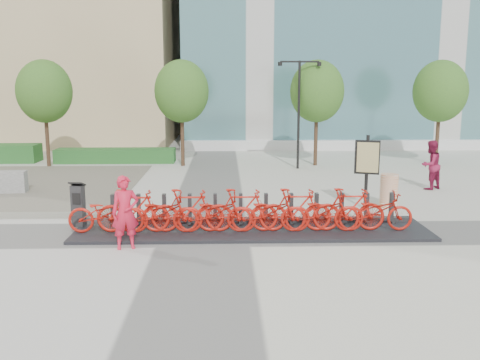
{
  "coord_description": "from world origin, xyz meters",
  "views": [
    {
      "loc": [
        0.57,
        -13.9,
        4.03
      ],
      "look_at": [
        1.0,
        1.5,
        1.2
      ],
      "focal_mm": 40.0,
      "sensor_mm": 36.0,
      "label": 1
    }
  ],
  "objects_px": {
    "bike_0": "(106,213)",
    "map_sign": "(367,160)",
    "pedestrian": "(431,165)",
    "kiosk": "(78,205)",
    "worker_red": "(125,213)",
    "construction_barrel": "(389,191)"
  },
  "relations": [
    {
      "from": "map_sign",
      "to": "pedestrian",
      "type": "bearing_deg",
      "value": 61.97
    },
    {
      "from": "pedestrian",
      "to": "map_sign",
      "type": "height_order",
      "value": "map_sign"
    },
    {
      "from": "construction_barrel",
      "to": "kiosk",
      "type": "bearing_deg",
      "value": -166.25
    },
    {
      "from": "bike_0",
      "to": "construction_barrel",
      "type": "distance_m",
      "value": 8.99
    },
    {
      "from": "pedestrian",
      "to": "kiosk",
      "type": "bearing_deg",
      "value": -8.1
    },
    {
      "from": "worker_red",
      "to": "map_sign",
      "type": "xyz_separation_m",
      "value": [
        6.95,
        3.98,
        0.67
      ]
    },
    {
      "from": "construction_barrel",
      "to": "map_sign",
      "type": "relative_size",
      "value": 0.46
    },
    {
      "from": "construction_barrel",
      "to": "map_sign",
      "type": "height_order",
      "value": "map_sign"
    },
    {
      "from": "kiosk",
      "to": "map_sign",
      "type": "bearing_deg",
      "value": 22.2
    },
    {
      "from": "kiosk",
      "to": "map_sign",
      "type": "relative_size",
      "value": 0.53
    },
    {
      "from": "kiosk",
      "to": "construction_barrel",
      "type": "relative_size",
      "value": 1.15
    },
    {
      "from": "bike_0",
      "to": "map_sign",
      "type": "bearing_deg",
      "value": -69.78
    },
    {
      "from": "worker_red",
      "to": "pedestrian",
      "type": "xyz_separation_m",
      "value": [
        10.23,
        7.1,
        0.03
      ]
    },
    {
      "from": "construction_barrel",
      "to": "map_sign",
      "type": "xyz_separation_m",
      "value": [
        -0.8,
        -0.15,
        1.03
      ]
    },
    {
      "from": "bike_0",
      "to": "worker_red",
      "type": "relative_size",
      "value": 1.11
    },
    {
      "from": "bike_0",
      "to": "worker_red",
      "type": "xyz_separation_m",
      "value": [
        0.73,
        -1.15,
        0.3
      ]
    },
    {
      "from": "bike_0",
      "to": "pedestrian",
      "type": "height_order",
      "value": "pedestrian"
    },
    {
      "from": "kiosk",
      "to": "worker_red",
      "type": "bearing_deg",
      "value": -40.01
    },
    {
      "from": "kiosk",
      "to": "pedestrian",
      "type": "distance_m",
      "value": 12.99
    },
    {
      "from": "construction_barrel",
      "to": "pedestrian",
      "type": "bearing_deg",
      "value": 50.13
    },
    {
      "from": "pedestrian",
      "to": "construction_barrel",
      "type": "relative_size",
      "value": 1.7
    },
    {
      "from": "bike_0",
      "to": "worker_red",
      "type": "bearing_deg",
      "value": -147.61
    }
  ]
}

